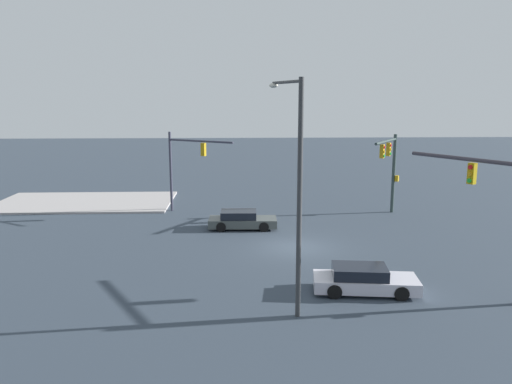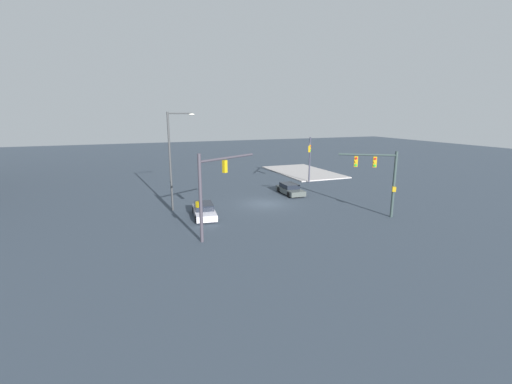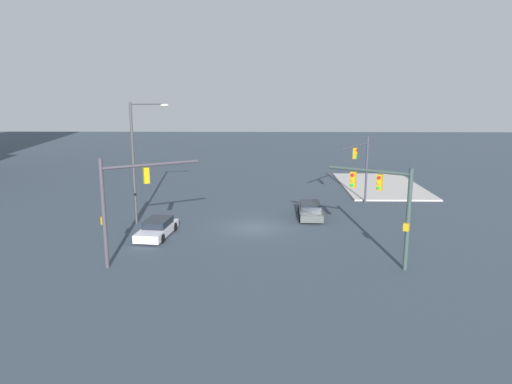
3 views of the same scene
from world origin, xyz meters
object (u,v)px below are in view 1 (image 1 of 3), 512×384
Objects in this scene: traffic_signal_cross_street at (185,159)px; streetlamp_curved_arm at (296,182)px; traffic_signal_near_corner at (501,202)px; sedan_car_approaching at (242,220)px; sedan_car_waiting_far at (364,280)px; traffic_signal_opposite_side at (390,162)px.

traffic_signal_cross_street is 19.37m from streetlamp_curved_arm.
sedan_car_approaching is at bearing 11.44° from traffic_signal_near_corner.
traffic_signal_cross_street is at bearing 127.15° from sedan_car_waiting_far.
traffic_signal_near_corner is at bearing 0.42° from sedan_car_waiting_far.
sedan_car_approaching is 12.57m from sedan_car_waiting_far.
traffic_signal_cross_street is 1.28× the size of sedan_car_waiting_far.
sedan_car_approaching is 0.95× the size of sedan_car_waiting_far.
traffic_signal_near_corner is 1.35× the size of sedan_car_waiting_far.
traffic_signal_near_corner is 1.06× the size of traffic_signal_cross_street.
traffic_signal_opposite_side is 0.64× the size of streetlamp_curved_arm.
sedan_car_approaching is (10.89, -12.03, -3.63)m from traffic_signal_near_corner.
sedan_car_waiting_far is (5.67, 14.80, -3.45)m from traffic_signal_opposite_side.
sedan_car_approaching is at bearing -11.29° from streetlamp_curved_arm.
traffic_signal_opposite_side is 19.19m from streetlamp_curved_arm.
traffic_signal_near_corner is at bearing -46.01° from sedan_car_approaching.
streetlamp_curved_arm is at bearing 68.39° from traffic_signal_near_corner.
traffic_signal_near_corner reaches higher than sedan_car_waiting_far.
streetlamp_curved_arm reaches higher than traffic_signal_near_corner.
streetlamp_curved_arm is 6.23m from sedan_car_waiting_far.
traffic_signal_opposite_side is at bearing 26.37° from traffic_signal_cross_street.
traffic_signal_opposite_side reaches higher than sedan_car_approaching.
traffic_signal_cross_street is at bearing -63.03° from traffic_signal_opposite_side.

